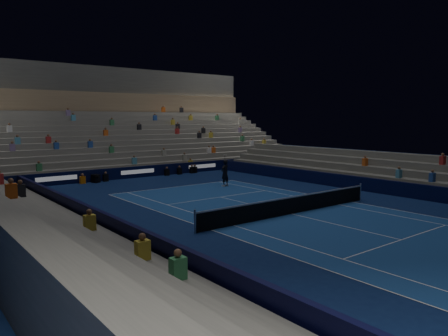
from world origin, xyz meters
name	(u,v)px	position (x,y,z in m)	size (l,w,h in m)	color
ground	(291,214)	(0.00, 0.00, 0.00)	(90.00, 90.00, 0.00)	#0C1C4A
court_surface	(291,214)	(0.00, 0.00, 0.01)	(10.97, 23.77, 0.01)	navy
sponsor_barrier_far	(137,172)	(0.00, 18.50, 0.50)	(44.00, 0.25, 1.00)	black
sponsor_barrier_east	(388,187)	(9.70, 0.00, 0.50)	(0.25, 37.00, 1.00)	black
sponsor_barrier_west	(128,235)	(-9.70, 0.00, 0.50)	(0.25, 37.00, 1.00)	black
grandstand_main	(96,136)	(0.00, 27.90, 3.38)	(44.00, 15.20, 11.20)	slate
grandstand_east	(414,177)	(13.17, 0.00, 0.92)	(5.00, 37.00, 2.50)	slate
grandstand_west	(38,240)	(-13.17, 0.00, 0.92)	(5.00, 37.00, 2.50)	#64635F
tennis_net	(292,205)	(0.00, 0.00, 0.50)	(12.90, 0.10, 1.10)	#B2B2B7
tennis_player	(225,173)	(3.10, 9.83, 1.03)	(0.75, 0.49, 2.06)	black
broadcast_camera	(96,178)	(-4.04, 17.88, 0.34)	(0.65, 1.04, 0.67)	black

